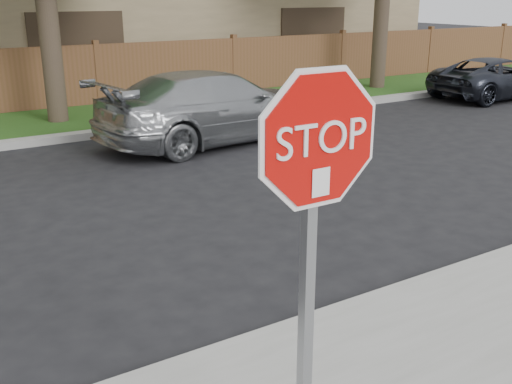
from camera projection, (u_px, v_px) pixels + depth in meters
stop_sign at (315, 199)px, 3.11m from camera, size 1.01×0.13×2.55m
sedan_right at (215, 106)px, 11.80m from camera, size 5.06×2.59×1.41m
sedan_far_right at (497, 78)px, 16.74m from camera, size 4.06×1.93×1.12m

